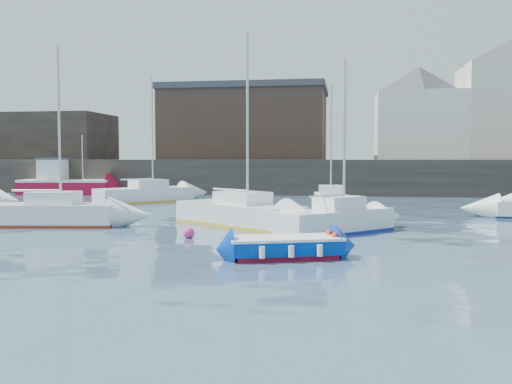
# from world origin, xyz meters

# --- Properties ---
(water) EXTENTS (220.00, 220.00, 0.00)m
(water) POSITION_xyz_m (0.00, 0.00, 0.00)
(water) COLOR #2D4760
(water) RESTS_ON ground
(quay_wall) EXTENTS (90.00, 5.00, 3.00)m
(quay_wall) POSITION_xyz_m (0.00, 35.00, 1.50)
(quay_wall) COLOR #28231E
(quay_wall) RESTS_ON ground
(land_strip) EXTENTS (90.00, 32.00, 2.80)m
(land_strip) POSITION_xyz_m (0.00, 53.00, 1.40)
(land_strip) COLOR #28231E
(land_strip) RESTS_ON ground
(bldg_east_d) EXTENTS (11.14, 11.14, 8.95)m
(bldg_east_d) POSITION_xyz_m (11.00, 41.50, 7.36)
(bldg_east_d) COLOR white
(bldg_east_d) RESTS_ON land_strip
(warehouse) EXTENTS (16.40, 10.40, 7.60)m
(warehouse) POSITION_xyz_m (-6.00, 43.00, 6.62)
(warehouse) COLOR #3D2D26
(warehouse) RESTS_ON land_strip
(bldg_west) EXTENTS (14.00, 8.00, 5.00)m
(bldg_west) POSITION_xyz_m (-28.00, 42.00, 5.30)
(bldg_west) COLOR #353028
(bldg_west) RESTS_ON land_strip
(blue_dinghy) EXTENTS (3.80, 2.58, 0.67)m
(blue_dinghy) POSITION_xyz_m (2.39, 2.69, 0.37)
(blue_dinghy) COLOR maroon
(blue_dinghy) RESTS_ON ground
(fishing_boat) EXTENTS (8.08, 3.96, 5.14)m
(fishing_boat) POSITION_xyz_m (-20.11, 31.46, 0.99)
(fishing_boat) COLOR maroon
(fishing_boat) RESTS_ON ground
(sailboat_a) EXTENTS (6.50, 2.84, 8.17)m
(sailboat_a) POSITION_xyz_m (-9.25, 9.41, 0.58)
(sailboat_a) COLOR white
(sailboat_a) RESTS_ON ground
(sailboat_b) EXTENTS (6.74, 5.93, 8.80)m
(sailboat_b) POSITION_xyz_m (-0.68, 11.02, 0.57)
(sailboat_b) COLOR white
(sailboat_b) RESTS_ON ground
(sailboat_c) EXTENTS (5.06, 5.18, 7.23)m
(sailboat_c) POSITION_xyz_m (3.82, 8.90, 0.55)
(sailboat_c) COLOR white
(sailboat_c) RESTS_ON ground
(sailboat_f) EXTENTS (2.40, 5.98, 7.58)m
(sailboat_f) POSITION_xyz_m (3.37, 19.47, 0.53)
(sailboat_f) COLOR white
(sailboat_f) RESTS_ON ground
(sailboat_h) EXTENTS (6.29, 6.62, 8.91)m
(sailboat_h) POSITION_xyz_m (-9.88, 23.79, 0.58)
(sailboat_h) COLOR white
(sailboat_h) RESTS_ON ground
(buoy_near) EXTENTS (0.45, 0.45, 0.45)m
(buoy_near) POSITION_xyz_m (-1.78, 6.56, 0.00)
(buoy_near) COLOR #DF2C87
(buoy_near) RESTS_ON ground
(buoy_mid) EXTENTS (0.40, 0.40, 0.40)m
(buoy_mid) POSITION_xyz_m (2.83, 8.65, 0.00)
(buoy_mid) COLOR #DF2C87
(buoy_mid) RESTS_ON ground
(buoy_far) EXTENTS (0.35, 0.35, 0.35)m
(buoy_far) POSITION_xyz_m (-5.36, 19.54, 0.00)
(buoy_far) COLOR #DF2C87
(buoy_far) RESTS_ON ground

